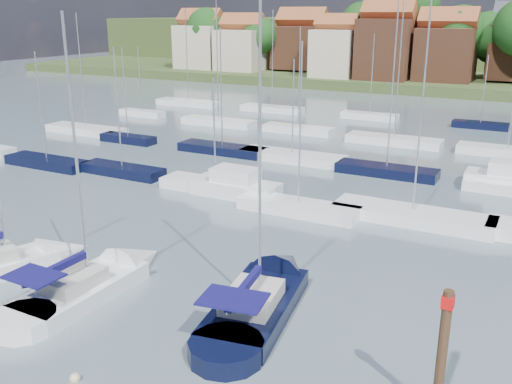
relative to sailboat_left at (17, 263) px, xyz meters
The scene contains 10 objects.
ground 38.43m from the sailboat_left, 75.72° to the left, with size 260.00×260.00×0.00m, color #485962.
sailboat_left is the anchor object (origin of this frame).
sailboat_centre 5.68m from the sailboat_left, ahead, with size 3.06×11.03×14.97m.
sailboat_navy 14.29m from the sailboat_left, 13.37° to the left, with size 5.10×12.46×16.75m.
timber_piling 23.16m from the sailboat_left, ahead, with size 0.40×0.40×7.14m.
buoy_c 6.86m from the sailboat_left, 45.29° to the right, with size 0.52×0.52×0.52m, color beige.
buoy_d 11.90m from the sailboat_left, 30.17° to the right, with size 0.42×0.42×0.42m, color beige.
buoy_e 15.14m from the sailboat_left, 14.51° to the left, with size 0.44×0.44×0.44m, color beige.
marina_field 34.33m from the sailboat_left, 70.63° to the left, with size 79.62×41.41×15.93m.
far_shore_town 130.50m from the sailboat_left, 84.85° to the left, with size 212.46×90.00×22.27m.
Camera 1 is at (15.91, -16.66, 13.70)m, focal length 40.00 mm.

